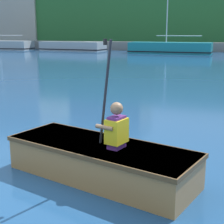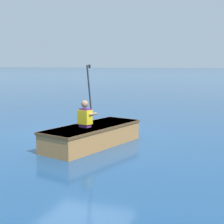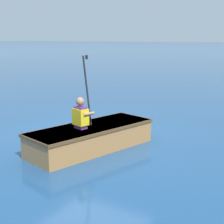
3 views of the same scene
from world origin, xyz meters
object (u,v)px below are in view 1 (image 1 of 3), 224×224
(moored_boat_dock_west_end, at_px, (73,46))
(rowboat_foreground, at_px, (98,158))
(person_paddler, at_px, (116,127))
(moored_boat_dock_east_inner, at_px, (2,45))
(moored_boat_dock_center_near, at_px, (170,48))

(moored_boat_dock_west_end, bearing_deg, rowboat_foreground, -64.10)
(moored_boat_dock_west_end, height_order, person_paddler, person_paddler)
(moored_boat_dock_west_end, bearing_deg, moored_boat_dock_east_inner, -174.81)
(moored_boat_dock_center_near, relative_size, moored_boat_dock_east_inner, 1.11)
(rowboat_foreground, xyz_separation_m, person_paddler, (0.29, -0.08, 0.51))
(moored_boat_dock_west_end, height_order, moored_boat_dock_center_near, moored_boat_dock_center_near)
(moored_boat_dock_west_end, height_order, rowboat_foreground, moored_boat_dock_west_end)
(moored_boat_dock_east_inner, distance_m, rowboat_foreground, 36.77)
(moored_boat_dock_west_end, height_order, moored_boat_dock_east_inner, moored_boat_dock_east_inner)
(rowboat_foreground, relative_size, person_paddler, 2.02)
(moored_boat_dock_east_inner, bearing_deg, rowboat_foreground, -51.81)
(moored_boat_dock_west_end, relative_size, moored_boat_dock_east_inner, 1.04)
(moored_boat_dock_center_near, bearing_deg, person_paddler, -81.92)
(moored_boat_dock_east_inner, distance_m, person_paddler, 37.01)
(moored_boat_dock_center_near, bearing_deg, moored_boat_dock_west_end, 173.44)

